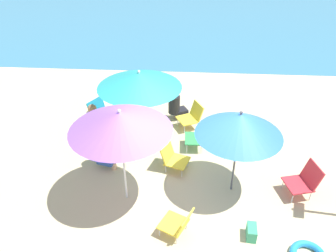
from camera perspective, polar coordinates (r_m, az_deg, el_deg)
name	(u,v)px	position (r m, az deg, el deg)	size (l,w,h in m)	color
ground_plane	(193,188)	(7.18, 4.19, -10.22)	(40.00, 40.00, 0.00)	#CCB789
sea_water	(195,11)	(19.61, 4.43, 18.49)	(40.00, 16.00, 0.01)	teal
umbrella_purple	(120,121)	(5.91, -7.98, 0.77)	(1.83, 1.83, 2.03)	silver
umbrella_blue	(240,124)	(6.30, 11.85, 0.27)	(1.61, 1.61, 1.86)	#4C4C51
umbrella_teal	(139,80)	(7.65, -4.79, 7.65)	(1.91, 1.91, 1.88)	silver
beach_chair_a	(304,180)	(7.30, 21.74, -8.34)	(0.68, 0.64, 0.70)	red
beach_chair_b	(192,116)	(8.81, 3.97, 1.72)	(0.73, 0.70, 0.65)	gold
beach_chair_c	(172,156)	(7.44, 0.70, -5.03)	(0.69, 0.64, 0.66)	gold
beach_chair_d	(178,223)	(6.14, 1.71, -15.84)	(0.66, 0.64, 0.56)	gold
beach_chair_e	(101,112)	(9.07, -11.08, 2.23)	(0.77, 0.76, 0.68)	teal
beach_chair_f	(199,136)	(8.04, 5.12, -1.61)	(0.52, 0.54, 0.65)	#33934C
person_a	(92,123)	(8.43, -12.51, 0.56)	(0.55, 0.30, 0.99)	silver
person_b	(100,151)	(7.57, -11.19, -4.07)	(0.53, 0.37, 0.88)	#2D519E
person_c	(176,105)	(9.10, 1.30, 3.58)	(0.54, 0.45, 0.91)	black
beach_bag	(251,232)	(6.40, 13.72, -16.78)	(0.29, 0.16, 0.24)	#389970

